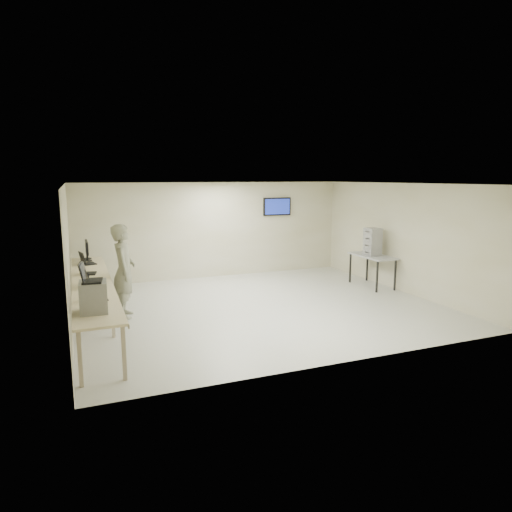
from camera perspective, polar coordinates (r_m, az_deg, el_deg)
name	(u,v)px	position (r m, az deg, el deg)	size (l,w,h in m)	color
room	(260,246)	(10.36, 0.46, 1.31)	(8.01, 7.01, 2.81)	beige
workbench	(93,285)	(9.66, -19.73, -3.44)	(0.76, 6.00, 0.90)	beige
equipment_box	(94,297)	(7.44, -19.65, -4.83)	(0.40, 0.46, 0.48)	gray
laptop_on_box	(88,277)	(7.36, -20.25, -2.48)	(0.36, 0.42, 0.30)	black
laptop_0	(96,296)	(8.18, -19.33, -4.75)	(0.30, 0.35, 0.25)	black
laptop_1	(93,283)	(9.15, -19.71, -3.17)	(0.37, 0.43, 0.31)	black
laptop_2	(87,271)	(10.39, -20.38, -1.76)	(0.33, 0.38, 0.27)	black
laptop_3	(86,261)	(11.57, -20.49, -0.59)	(0.40, 0.44, 0.30)	black
monitor_near	(87,249)	(11.99, -20.37, 0.80)	(0.22, 0.49, 0.48)	black
monitor_far	(87,248)	(12.30, -20.41, 0.98)	(0.21, 0.48, 0.47)	black
soldier	(124,271)	(10.01, -16.19, -1.81)	(0.72, 0.48, 1.99)	slate
side_table	(372,258)	(12.74, 14.35, -0.23)	(0.67, 1.43, 0.86)	#959596
storage_bins	(373,242)	(12.66, 14.37, 1.74)	(0.35, 0.39, 0.74)	#979797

